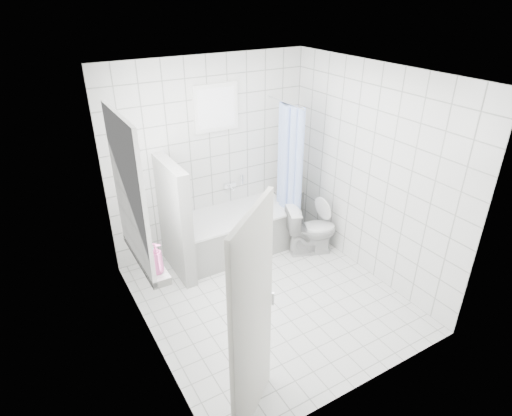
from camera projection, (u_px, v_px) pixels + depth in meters
ground at (269, 298)px, 5.11m from camera, size 3.00×3.00×0.00m
ceiling at (273, 74)px, 3.91m from camera, size 3.00×3.00×0.00m
wall_back at (211, 157)px, 5.66m from camera, size 2.80×0.02×2.60m
wall_front at (372, 274)px, 3.36m from camera, size 2.80×0.02×2.60m
wall_left at (141, 236)px, 3.88m from camera, size 0.02×3.00×2.60m
wall_right at (369, 174)px, 5.14m from camera, size 0.02×3.00×2.60m
window_left at (132, 193)px, 3.99m from camera, size 0.01×0.90×1.40m
window_back at (217, 108)px, 5.37m from camera, size 0.50×0.01×0.50m
window_sill at (146, 257)px, 4.35m from camera, size 0.18×1.02×0.08m
door at (252, 325)px, 3.29m from camera, size 0.65×0.53×2.00m
bathtub at (236, 232)px, 5.91m from camera, size 1.60×0.77×0.58m
partition_wall at (175, 220)px, 5.27m from camera, size 0.15×0.85×1.50m
tiled_ledge at (288, 208)px, 6.58m from camera, size 0.40×0.24×0.55m
toilet at (311, 230)px, 5.85m from camera, size 0.77×0.60×0.69m
curtain_rod at (285, 102)px, 5.42m from camera, size 0.02×0.80×0.02m
shower_curtain at (288, 171)px, 5.74m from camera, size 0.14×0.48×1.78m
tub_faucet at (230, 185)px, 5.95m from camera, size 0.18×0.06×0.06m
sill_bottles at (152, 254)px, 4.12m from camera, size 0.20×0.52×0.32m
ledge_bottles at (290, 186)px, 6.38m from camera, size 0.16×0.15×0.23m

